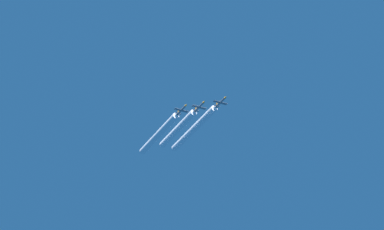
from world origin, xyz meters
TOP-DOWN VIEW (x-y plane):
  - jet_lead at (-7.78, 6.54)m, footprint 7.37×10.74m
  - jet_second_echelon at (0.53, -0.12)m, footprint 7.37×10.74m
  - jet_third_echelon at (7.56, -5.52)m, footprint 7.37×10.74m
  - smoke_trail_lead at (-7.78, -22.34)m, footprint 3.39×47.90m
  - smoke_trail_second_echelon at (0.53, -24.30)m, footprint 3.39×38.46m
  - smoke_trail_third_echelon at (7.56, -32.01)m, footprint 3.39×43.09m

SIDE VIEW (x-z plane):
  - smoke_trail_third_echelon at x=7.56m, z-range 234.73..238.12m
  - jet_third_echelon at x=7.56m, z-range 235.16..237.74m
  - smoke_trail_second_echelon at x=0.53m, z-range 235.48..238.87m
  - jet_second_echelon at x=0.53m, z-range 235.91..238.49m
  - smoke_trail_lead at x=-7.78m, z-range 236.73..240.13m
  - jet_lead at x=-7.78m, z-range 237.17..239.75m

